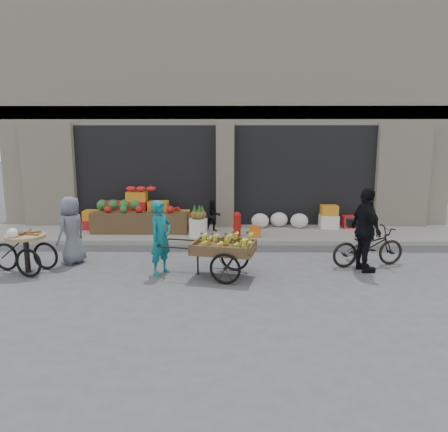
{
  "coord_description": "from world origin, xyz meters",
  "views": [
    {
      "loc": [
        0.1,
        -8.41,
        2.96
      ],
      "look_at": [
        -0.0,
        1.45,
        1.1
      ],
      "focal_mm": 35.0,
      "sensor_mm": 36.0,
      "label": 1
    }
  ],
  "objects_px": {
    "fire_hydrant": "(237,223)",
    "vendor_grey": "(72,230)",
    "seated_person": "(213,216)",
    "pineapple_bin": "(198,227)",
    "vendor_woman": "(161,237)",
    "banana_cart": "(221,246)",
    "bicycle": "(368,247)",
    "cyclist": "(366,230)",
    "orange_bucket": "(255,232)",
    "tricycle_cart": "(26,247)"
  },
  "relations": [
    {
      "from": "fire_hydrant",
      "to": "seated_person",
      "type": "bearing_deg",
      "value": 137.12
    },
    {
      "from": "banana_cart",
      "to": "cyclist",
      "type": "height_order",
      "value": "cyclist"
    },
    {
      "from": "pineapple_bin",
      "to": "fire_hydrant",
      "type": "bearing_deg",
      "value": -2.6
    },
    {
      "from": "vendor_woman",
      "to": "vendor_grey",
      "type": "bearing_deg",
      "value": 103.68
    },
    {
      "from": "cyclist",
      "to": "banana_cart",
      "type": "bearing_deg",
      "value": 85.0
    },
    {
      "from": "fire_hydrant",
      "to": "orange_bucket",
      "type": "bearing_deg",
      "value": -5.71
    },
    {
      "from": "pineapple_bin",
      "to": "fire_hydrant",
      "type": "height_order",
      "value": "fire_hydrant"
    },
    {
      "from": "fire_hydrant",
      "to": "bicycle",
      "type": "xyz_separation_m",
      "value": [
        2.92,
        -2.36,
        -0.05
      ]
    },
    {
      "from": "orange_bucket",
      "to": "banana_cart",
      "type": "distance_m",
      "value": 3.26
    },
    {
      "from": "banana_cart",
      "to": "seated_person",
      "type": "bearing_deg",
      "value": 107.4
    },
    {
      "from": "vendor_grey",
      "to": "pineapple_bin",
      "type": "bearing_deg",
      "value": 155.99
    },
    {
      "from": "pineapple_bin",
      "to": "bicycle",
      "type": "distance_m",
      "value": 4.68
    },
    {
      "from": "vendor_grey",
      "to": "fire_hydrant",
      "type": "bearing_deg",
      "value": 146.44
    },
    {
      "from": "vendor_grey",
      "to": "orange_bucket",
      "type": "bearing_deg",
      "value": 142.99
    },
    {
      "from": "fire_hydrant",
      "to": "seated_person",
      "type": "height_order",
      "value": "seated_person"
    },
    {
      "from": "fire_hydrant",
      "to": "cyclist",
      "type": "distance_m",
      "value": 3.89
    },
    {
      "from": "banana_cart",
      "to": "vendor_grey",
      "type": "height_order",
      "value": "vendor_grey"
    },
    {
      "from": "seated_person",
      "to": "cyclist",
      "type": "distance_m",
      "value": 4.84
    },
    {
      "from": "orange_bucket",
      "to": "vendor_woman",
      "type": "bearing_deg",
      "value": -126.89
    },
    {
      "from": "fire_hydrant",
      "to": "vendor_woman",
      "type": "height_order",
      "value": "vendor_woman"
    },
    {
      "from": "pineapple_bin",
      "to": "fire_hydrant",
      "type": "relative_size",
      "value": 0.73
    },
    {
      "from": "orange_bucket",
      "to": "fire_hydrant",
      "type": "bearing_deg",
      "value": 174.29
    },
    {
      "from": "pineapple_bin",
      "to": "tricycle_cart",
      "type": "relative_size",
      "value": 0.36
    },
    {
      "from": "pineapple_bin",
      "to": "tricycle_cart",
      "type": "distance_m",
      "value": 4.59
    },
    {
      "from": "vendor_grey",
      "to": "cyclist",
      "type": "distance_m",
      "value": 6.59
    },
    {
      "from": "fire_hydrant",
      "to": "vendor_grey",
      "type": "bearing_deg",
      "value": -150.13
    },
    {
      "from": "vendor_woman",
      "to": "bicycle",
      "type": "bearing_deg",
      "value": -49.82
    },
    {
      "from": "seated_person",
      "to": "vendor_grey",
      "type": "xyz_separation_m",
      "value": [
        -3.15,
        -2.86,
        0.2
      ]
    },
    {
      "from": "pineapple_bin",
      "to": "orange_bucket",
      "type": "relative_size",
      "value": 1.62
    },
    {
      "from": "banana_cart",
      "to": "fire_hydrant",
      "type": "bearing_deg",
      "value": 95.68
    },
    {
      "from": "fire_hydrant",
      "to": "bicycle",
      "type": "distance_m",
      "value": 3.75
    },
    {
      "from": "seated_person",
      "to": "vendor_grey",
      "type": "height_order",
      "value": "vendor_grey"
    },
    {
      "from": "orange_bucket",
      "to": "tricycle_cart",
      "type": "xyz_separation_m",
      "value": [
        -5.11,
        -2.86,
        0.3
      ]
    },
    {
      "from": "cyclist",
      "to": "orange_bucket",
      "type": "bearing_deg",
      "value": 26.97
    },
    {
      "from": "pineapple_bin",
      "to": "seated_person",
      "type": "distance_m",
      "value": 0.75
    },
    {
      "from": "pineapple_bin",
      "to": "cyclist",
      "type": "xyz_separation_m",
      "value": [
        3.82,
        -2.81,
        0.55
      ]
    },
    {
      "from": "fire_hydrant",
      "to": "pineapple_bin",
      "type": "bearing_deg",
      "value": 177.4
    },
    {
      "from": "vendor_grey",
      "to": "seated_person",
      "type": "bearing_deg",
      "value": 158.81
    },
    {
      "from": "pineapple_bin",
      "to": "fire_hydrant",
      "type": "distance_m",
      "value": 1.11
    },
    {
      "from": "bicycle",
      "to": "vendor_woman",
      "type": "bearing_deg",
      "value": 85.15
    },
    {
      "from": "fire_hydrant",
      "to": "orange_bucket",
      "type": "xyz_separation_m",
      "value": [
        0.5,
        -0.05,
        -0.23
      ]
    },
    {
      "from": "seated_person",
      "to": "tricycle_cart",
      "type": "distance_m",
      "value": 5.29
    },
    {
      "from": "banana_cart",
      "to": "bicycle",
      "type": "relative_size",
      "value": 1.34
    },
    {
      "from": "seated_person",
      "to": "vendor_woman",
      "type": "xyz_separation_m",
      "value": [
        -0.98,
        -3.61,
        0.21
      ]
    },
    {
      "from": "cyclist",
      "to": "seated_person",
      "type": "bearing_deg",
      "value": 32.75
    },
    {
      "from": "fire_hydrant",
      "to": "vendor_grey",
      "type": "height_order",
      "value": "vendor_grey"
    },
    {
      "from": "bicycle",
      "to": "cyclist",
      "type": "relative_size",
      "value": 0.93
    },
    {
      "from": "banana_cart",
      "to": "bicycle",
      "type": "height_order",
      "value": "banana_cart"
    },
    {
      "from": "fire_hydrant",
      "to": "orange_bucket",
      "type": "distance_m",
      "value": 0.55
    },
    {
      "from": "pineapple_bin",
      "to": "cyclist",
      "type": "height_order",
      "value": "cyclist"
    }
  ]
}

